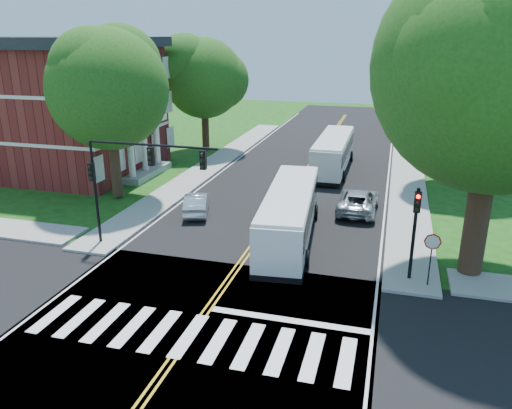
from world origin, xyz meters
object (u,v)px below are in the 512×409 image
(bus_lead, at_px, (290,214))
(bus_follow, at_px, (333,152))
(signal_ne, at_px, (415,222))
(suv, at_px, (358,201))
(hatchback, at_px, (197,203))
(dark_sedan, at_px, (363,200))
(signal_nw, at_px, (132,170))

(bus_lead, bearing_deg, bus_follow, -97.04)
(signal_ne, relative_size, suv, 0.84)
(hatchback, distance_m, dark_sedan, 10.96)
(signal_ne, bearing_deg, dark_sedan, 106.03)
(signal_ne, distance_m, suv, 10.01)
(suv, distance_m, dark_sedan, 0.74)
(suv, bearing_deg, hatchback, 18.19)
(signal_nw, bearing_deg, suv, 40.27)
(bus_follow, relative_size, suv, 2.16)
(bus_follow, relative_size, dark_sedan, 2.76)
(signal_ne, bearing_deg, bus_lead, 152.17)
(suv, height_order, dark_sedan, suv)
(signal_nw, height_order, suv, signal_nw)
(signal_ne, distance_m, hatchback, 14.67)
(signal_nw, xyz_separation_m, suv, (10.92, 9.25, -3.64))
(bus_follow, bearing_deg, signal_nw, 67.04)
(signal_nw, relative_size, bus_follow, 0.64)
(bus_lead, xyz_separation_m, suv, (3.34, 5.83, -0.81))
(signal_ne, height_order, suv, signal_ne)
(bus_lead, bearing_deg, signal_ne, 146.62)
(signal_nw, xyz_separation_m, bus_lead, (7.58, 3.43, -2.83))
(signal_ne, distance_m, bus_follow, 20.29)
(bus_follow, distance_m, hatchback, 15.00)
(hatchback, bearing_deg, bus_lead, 140.27)
(bus_follow, xyz_separation_m, dark_sedan, (3.21, -9.40, -0.94))
(signal_nw, bearing_deg, hatchback, 81.45)
(signal_nw, xyz_separation_m, signal_ne, (14.06, 0.01, -1.41))
(bus_lead, bearing_deg, dark_sedan, -124.69)
(signal_nw, relative_size, dark_sedan, 1.76)
(signal_ne, distance_m, dark_sedan, 10.58)
(bus_lead, distance_m, suv, 6.76)
(bus_lead, relative_size, bus_follow, 1.02)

